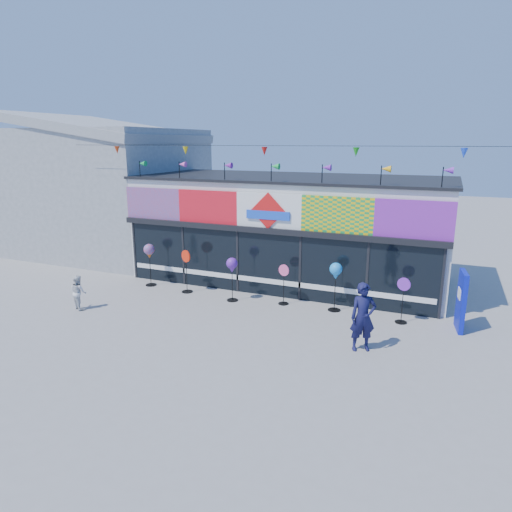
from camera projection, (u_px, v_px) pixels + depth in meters
The scene contains 12 objects.
ground at pixel (226, 330), 13.53m from camera, with size 80.00×80.00×0.00m, color gray.
kite_shop at pixel (291, 228), 18.34m from camera, with size 16.00×5.70×5.31m.
neighbour_building at pixel (108, 187), 22.77m from camera, with size 8.18×7.20×6.87m.
blue_sign at pixel (461, 301), 13.34m from camera, with size 0.25×0.90×1.79m.
spinner_0 at pixel (149, 252), 17.41m from camera, with size 0.42×0.42×1.64m.
spinner_1 at pixel (186, 270), 16.73m from camera, with size 0.44×0.41×1.60m.
spinner_2 at pixel (232, 267), 15.73m from camera, with size 0.39×0.39×1.55m.
spinner_3 at pixel (284, 283), 15.51m from camera, with size 0.39×0.36×1.40m.
spinner_4 at pixel (336, 272), 14.78m from camera, with size 0.41×0.41×1.63m.
spinner_5 at pixel (403, 299), 13.89m from camera, with size 0.40×0.37×1.44m.
adult_man at pixel (363, 317), 12.02m from camera, with size 0.68×0.45×1.87m, color #13133C.
child at pixel (79, 292), 15.11m from camera, with size 0.56×0.32×1.16m, color silver.
Camera 1 is at (5.70, -11.26, 5.44)m, focal length 32.00 mm.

